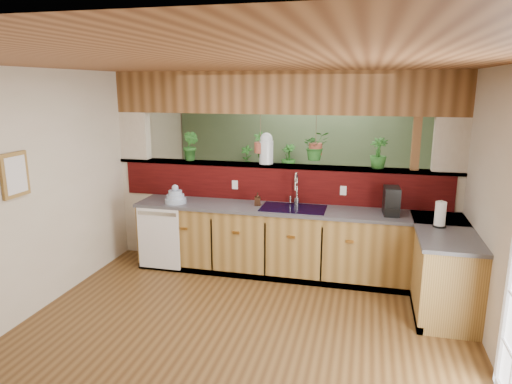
% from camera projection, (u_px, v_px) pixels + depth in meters
% --- Properties ---
extents(ground, '(4.60, 7.00, 0.01)m').
position_uv_depth(ground, '(256.00, 306.00, 5.12)').
color(ground, brown).
rests_on(ground, ground).
extents(ceiling, '(4.60, 7.00, 0.01)m').
position_uv_depth(ceiling, '(256.00, 67.00, 4.52)').
color(ceiling, brown).
rests_on(ceiling, ground).
extents(wall_back, '(4.60, 0.02, 2.60)m').
position_uv_depth(wall_back, '(303.00, 149.00, 8.13)').
color(wall_back, beige).
rests_on(wall_back, ground).
extents(wall_left, '(0.02, 7.00, 2.60)m').
position_uv_depth(wall_left, '(66.00, 183.00, 5.35)').
color(wall_left, beige).
rests_on(wall_left, ground).
extents(wall_right, '(0.02, 7.00, 2.60)m').
position_uv_depth(wall_right, '(493.00, 207.00, 4.29)').
color(wall_right, beige).
rests_on(wall_right, ground).
extents(pass_through_partition, '(4.60, 0.21, 2.60)m').
position_uv_depth(pass_through_partition, '(282.00, 179.00, 6.11)').
color(pass_through_partition, beige).
rests_on(pass_through_partition, ground).
extents(pass_through_ledge, '(4.60, 0.21, 0.04)m').
position_uv_depth(pass_through_ledge, '(280.00, 166.00, 6.08)').
color(pass_through_ledge, brown).
rests_on(pass_through_ledge, ground).
extents(header_beam, '(4.60, 0.15, 0.55)m').
position_uv_depth(header_beam, '(281.00, 93.00, 5.86)').
color(header_beam, brown).
rests_on(header_beam, ground).
extents(sage_backwall, '(4.55, 0.02, 2.55)m').
position_uv_depth(sage_backwall, '(302.00, 150.00, 8.11)').
color(sage_backwall, '#526B49').
rests_on(sage_backwall, ground).
extents(countertop, '(4.14, 1.52, 0.90)m').
position_uv_depth(countertop, '(338.00, 248.00, 5.64)').
color(countertop, olive).
rests_on(countertop, ground).
extents(dishwasher, '(0.58, 0.03, 0.82)m').
position_uv_depth(dishwasher, '(159.00, 239.00, 5.98)').
color(dishwasher, white).
rests_on(dishwasher, ground).
extents(navy_sink, '(0.82, 0.50, 0.18)m').
position_uv_depth(navy_sink, '(293.00, 214.00, 5.79)').
color(navy_sink, black).
rests_on(navy_sink, countertop).
extents(framed_print, '(0.04, 0.35, 0.45)m').
position_uv_depth(framed_print, '(15.00, 175.00, 4.53)').
color(framed_print, olive).
rests_on(framed_print, wall_left).
extents(faucet, '(0.19, 0.19, 0.44)m').
position_uv_depth(faucet, '(296.00, 188.00, 5.87)').
color(faucet, '#B7B7B2').
rests_on(faucet, countertop).
extents(dish_stack, '(0.28, 0.28, 0.25)m').
position_uv_depth(dish_stack, '(175.00, 197.00, 6.02)').
color(dish_stack, '#9BAEC8').
rests_on(dish_stack, countertop).
extents(soap_dispenser, '(0.09, 0.09, 0.17)m').
position_uv_depth(soap_dispenser, '(258.00, 199.00, 5.89)').
color(soap_dispenser, '#382114').
rests_on(soap_dispenser, countertop).
extents(coffee_maker, '(0.18, 0.30, 0.34)m').
position_uv_depth(coffee_maker, '(391.00, 202.00, 5.46)').
color(coffee_maker, black).
rests_on(coffee_maker, countertop).
extents(paper_towel, '(0.14, 0.14, 0.30)m').
position_uv_depth(paper_towel, '(440.00, 215.00, 4.99)').
color(paper_towel, black).
rests_on(paper_towel, countertop).
extents(glass_jar, '(0.19, 0.19, 0.42)m').
position_uv_depth(glass_jar, '(266.00, 148.00, 6.07)').
color(glass_jar, silver).
rests_on(glass_jar, pass_through_ledge).
extents(ledge_plant_left, '(0.28, 0.25, 0.41)m').
position_uv_depth(ledge_plant_left, '(191.00, 146.00, 6.32)').
color(ledge_plant_left, '#245E20').
rests_on(ledge_plant_left, pass_through_ledge).
extents(ledge_plant_right, '(0.27, 0.27, 0.39)m').
position_uv_depth(ledge_plant_right, '(378.00, 153.00, 5.74)').
color(ledge_plant_right, '#245E20').
rests_on(ledge_plant_right, pass_through_ledge).
extents(hanging_plant_a, '(0.20, 0.16, 0.51)m').
position_uv_depth(hanging_plant_a, '(260.00, 137.00, 6.05)').
color(hanging_plant_a, brown).
rests_on(hanging_plant_a, header_beam).
extents(hanging_plant_b, '(0.42, 0.40, 0.51)m').
position_uv_depth(hanging_plant_b, '(316.00, 133.00, 5.87)').
color(hanging_plant_b, brown).
rests_on(hanging_plant_b, header_beam).
extents(shelving_console, '(1.44, 0.56, 0.93)m').
position_uv_depth(shelving_console, '(272.00, 195.00, 8.19)').
color(shelving_console, black).
rests_on(shelving_console, ground).
extents(shelf_plant_a, '(0.23, 0.16, 0.41)m').
position_uv_depth(shelf_plant_a, '(247.00, 157.00, 8.15)').
color(shelf_plant_a, '#245E20').
rests_on(shelf_plant_a, shelving_console).
extents(shelf_plant_b, '(0.33, 0.33, 0.45)m').
position_uv_depth(shelf_plant_b, '(288.00, 157.00, 7.97)').
color(shelf_plant_b, '#245E20').
rests_on(shelf_plant_b, shelving_console).
extents(floor_plant, '(0.82, 0.73, 0.84)m').
position_uv_depth(floor_plant, '(366.00, 220.00, 6.93)').
color(floor_plant, '#245E20').
rests_on(floor_plant, ground).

